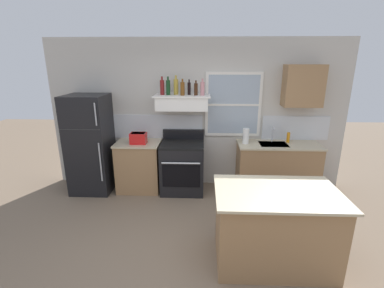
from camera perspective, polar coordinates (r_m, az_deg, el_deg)
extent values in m
plane|color=#7A6651|center=(3.61, -0.02, -22.87)|extent=(16.00, 16.00, 0.00)
cube|color=beige|center=(5.09, 1.06, 6.07)|extent=(5.40, 0.06, 2.70)
cube|color=silver|center=(5.25, -11.63, 3.60)|extent=(2.50, 0.02, 0.44)
cube|color=silver|center=(5.36, 20.67, 3.13)|extent=(1.20, 0.02, 0.44)
cube|color=white|center=(5.03, 8.55, 8.07)|extent=(1.00, 0.04, 1.15)
cube|color=#9EADBC|center=(5.02, 8.57, 8.05)|extent=(0.90, 0.01, 1.05)
cube|color=white|center=(5.01, 8.58, 8.04)|extent=(0.90, 0.02, 0.04)
cube|color=black|center=(5.23, -20.37, -0.04)|extent=(0.70, 0.68, 1.75)
cube|color=#333333|center=(4.84, -22.30, 2.78)|extent=(0.69, 0.00, 0.01)
cylinder|color=#A5A8AD|center=(4.86, -18.49, -3.62)|extent=(0.02, 0.02, 0.68)
cylinder|color=#A5A8AD|center=(4.65, -19.42, 5.85)|extent=(0.02, 0.02, 0.37)
cube|color=#9E754C|center=(5.16, -10.85, -4.61)|extent=(0.76, 0.60, 0.88)
cube|color=#C6B793|center=(5.02, -11.14, 0.23)|extent=(0.79, 0.63, 0.03)
cube|color=red|center=(4.90, -11.06, 1.19)|extent=(0.28, 0.20, 0.19)
cube|color=black|center=(4.88, -11.12, 2.19)|extent=(0.24, 0.16, 0.01)
cube|color=black|center=(4.93, -12.72, 1.59)|extent=(0.02, 0.03, 0.02)
cube|color=black|center=(5.01, -1.97, -5.06)|extent=(0.76, 0.64, 0.87)
cube|color=black|center=(4.86, -2.03, -0.07)|extent=(0.76, 0.64, 0.04)
cube|color=black|center=(5.10, -1.79, 2.06)|extent=(0.76, 0.06, 0.18)
cube|color=black|center=(4.71, -2.27, -6.71)|extent=(0.65, 0.01, 0.40)
cylinder|color=silver|center=(4.59, -2.34, -4.02)|extent=(0.65, 0.03, 0.03)
cube|color=white|center=(4.79, -2.02, 8.54)|extent=(0.88, 0.48, 0.22)
cube|color=#262628|center=(4.59, -2.23, 7.14)|extent=(0.75, 0.02, 0.04)
cube|color=white|center=(4.78, -2.04, 9.99)|extent=(0.96, 0.52, 0.02)
cylinder|color=maroon|center=(4.82, -6.20, 11.59)|extent=(0.07, 0.07, 0.25)
cylinder|color=maroon|center=(4.81, -6.26, 13.41)|extent=(0.03, 0.03, 0.06)
cylinder|color=#143819|center=(4.78, -4.98, 11.58)|extent=(0.07, 0.07, 0.25)
cylinder|color=#143819|center=(4.77, -5.02, 13.42)|extent=(0.03, 0.03, 0.06)
cylinder|color=#B29333|center=(4.83, -3.35, 11.75)|extent=(0.08, 0.08, 0.26)
cylinder|color=#B29333|center=(4.82, -3.39, 13.67)|extent=(0.03, 0.03, 0.06)
cylinder|color=brown|center=(4.71, -1.98, 11.39)|extent=(0.07, 0.07, 0.22)
cylinder|color=brown|center=(4.70, -2.00, 13.06)|extent=(0.03, 0.03, 0.06)
cylinder|color=black|center=(4.80, -0.60, 11.42)|extent=(0.06, 0.06, 0.21)
cylinder|color=black|center=(4.79, -0.61, 12.95)|extent=(0.02, 0.02, 0.05)
cylinder|color=#381E0F|center=(4.72, 0.82, 11.28)|extent=(0.06, 0.06, 0.20)
cylinder|color=#381E0F|center=(4.71, 0.83, 12.78)|extent=(0.03, 0.03, 0.05)
cylinder|color=#C67F84|center=(4.72, 2.19, 11.41)|extent=(0.07, 0.07, 0.22)
cylinder|color=#C67F84|center=(4.71, 2.21, 13.09)|extent=(0.03, 0.03, 0.06)
cube|color=#9E754C|center=(5.20, 17.15, -4.92)|extent=(1.40, 0.60, 0.88)
cube|color=#C6B793|center=(5.06, 17.60, -0.12)|extent=(1.43, 0.63, 0.03)
cube|color=#B7BABC|center=(5.01, 16.56, -0.08)|extent=(0.48, 0.36, 0.01)
cylinder|color=silver|center=(5.10, 16.33, 1.95)|extent=(0.03, 0.03, 0.28)
cylinder|color=silver|center=(5.00, 16.65, 3.04)|extent=(0.02, 0.16, 0.02)
cylinder|color=white|center=(4.89, 11.11, 1.64)|extent=(0.11, 0.11, 0.27)
cylinder|color=orange|center=(5.17, 19.35, 1.29)|extent=(0.06, 0.06, 0.18)
cube|color=#9E754C|center=(3.48, 16.72, -16.35)|extent=(1.32, 0.82, 0.88)
cube|color=#C6B793|center=(3.26, 17.40, -9.62)|extent=(1.40, 0.90, 0.03)
cube|color=#9E754C|center=(5.11, 22.07, 11.13)|extent=(0.64, 0.32, 0.70)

